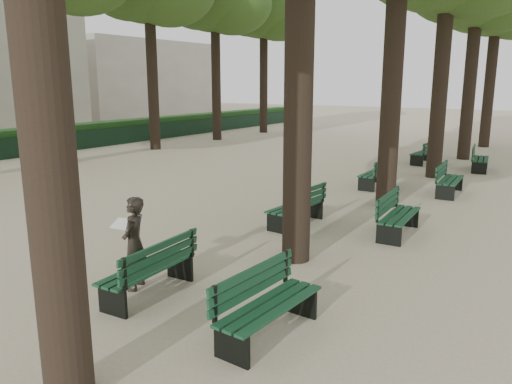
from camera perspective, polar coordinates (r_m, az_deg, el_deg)
The scene contains 16 objects.
ground at distance 8.27m, azimuth -15.40°, elevation -11.46°, with size 120.00×120.00×0.00m, color #C2B293.
tree_far_5 at distance 33.44m, azimuth 0.90°, elevation 20.85°, with size 6.00×6.00×10.45m.
bench_left_0 at distance 8.10m, azimuth -12.15°, elevation -9.71°, with size 0.70×1.84×0.92m.
bench_left_1 at distance 11.72m, azimuth 4.58°, elevation -2.48°, with size 0.69×1.84×0.92m.
bench_left_2 at distance 16.35m, azimuth 13.40°, elevation 1.51°, with size 0.62×1.81×0.92m.
bench_left_3 at distance 21.62m, azimuth 18.55°, elevation 3.82°, with size 0.66×1.83×0.92m.
bench_right_0 at distance 6.74m, azimuth 1.55°, elevation -14.15°, with size 0.66×1.83×0.92m.
bench_right_1 at distance 11.35m, azimuth 15.99°, elevation -3.43°, with size 0.68×1.83×0.92m.
bench_right_2 at distance 15.87m, azimuth 21.26°, elevation 0.67°, with size 0.68×1.83×0.92m.
bench_right_3 at distance 20.63m, azimuth 24.23°, elevation 2.98°, with size 0.81×1.86×0.92m.
man_with_map at distance 8.26m, azimuth -13.74°, elevation -5.71°, with size 0.70×0.68×1.53m.
pedestrian_d at distance 34.29m, azimuth 22.84°, elevation 7.33°, with size 0.76×0.31×1.55m, color #262628.
pedestrian_e at distance 31.73m, azimuth 4.17°, elevation 7.91°, with size 1.42×0.31×1.53m, color #262628.
fence at distance 26.33m, azimuth -19.20°, elevation 5.62°, with size 0.08×42.00×0.90m, color black.
hedge at distance 26.87m, azimuth -20.14°, elevation 6.00°, with size 1.20×42.00×1.20m, color #174016.
building_far at distance 52.18m, azimuth -14.99°, elevation 12.33°, with size 12.00×16.00×7.00m, color #B7B2A3.
Camera 1 is at (5.80, -4.89, 3.30)m, focal length 35.00 mm.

